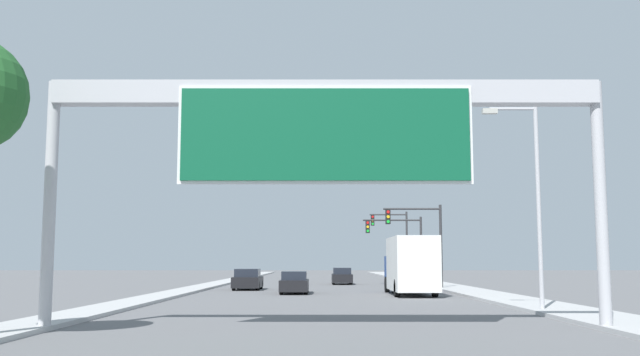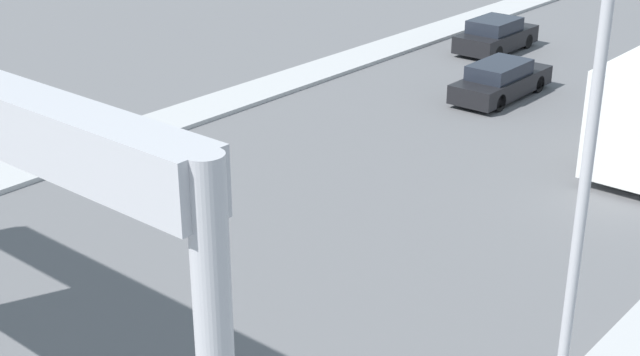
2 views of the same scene
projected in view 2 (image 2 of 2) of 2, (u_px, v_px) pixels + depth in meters
name	position (u px, v px, depth m)	size (l,w,h in m)	color
car_mid_right	(501.00, 81.00, 32.83)	(1.71, 4.76, 1.38)	black
car_far_right	(496.00, 36.00, 38.94)	(1.87, 4.30, 1.47)	black
street_lamp_right	(569.00, 177.00, 13.60)	(2.25, 0.28, 8.32)	#B2B2B7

